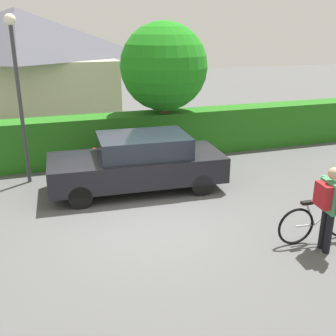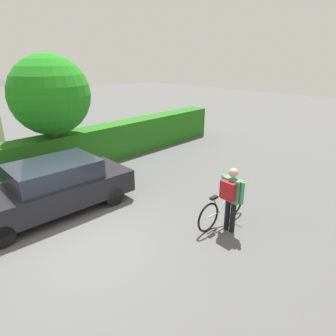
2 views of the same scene
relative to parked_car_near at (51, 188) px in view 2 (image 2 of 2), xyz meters
name	(u,v)px [view 2 (image 2 of 2)]	position (x,y,z in m)	size (l,w,h in m)	color
ground_plane	(86,244)	(-0.23, -1.95, -0.74)	(60.00, 60.00, 0.00)	#505050
hedge_row	(7,167)	(-0.23, 2.59, -0.02)	(19.76, 0.90, 1.44)	#246819
parked_car_near	(51,188)	(0.00, 0.00, 0.00)	(4.48, 2.01, 1.44)	black
bicycle	(222,209)	(2.73, -3.70, -0.32)	(1.86, 0.50, 1.04)	black
person_rider	(231,194)	(2.55, -4.03, 0.27)	(0.39, 0.67, 1.66)	black
tree_kerbside	(50,96)	(1.48, 2.48, 2.09)	(2.67, 2.67, 4.18)	brown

